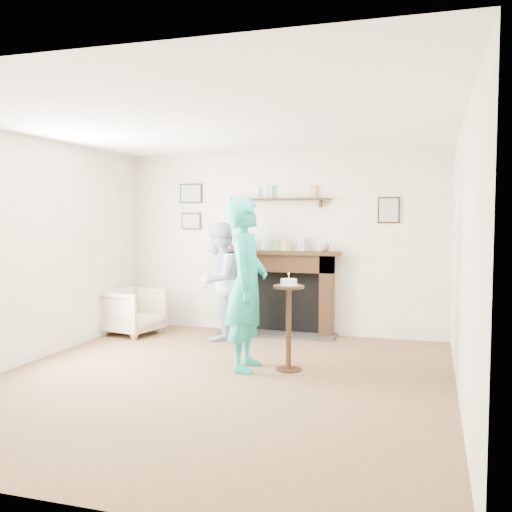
# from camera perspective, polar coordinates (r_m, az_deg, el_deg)

# --- Properties ---
(ground) EXTENTS (5.00, 5.00, 0.00)m
(ground) POSITION_cam_1_polar(r_m,az_deg,el_deg) (5.75, -3.93, -12.37)
(ground) COLOR brown
(ground) RESTS_ON ground
(room_shell) EXTENTS (4.54, 5.02, 2.52)m
(room_shell) POSITION_cam_1_polar(r_m,az_deg,el_deg) (6.17, -1.70, 4.02)
(room_shell) COLOR beige
(room_shell) RESTS_ON ground
(armchair) EXTENTS (0.82, 0.80, 0.63)m
(armchair) POSITION_cam_1_polar(r_m,az_deg,el_deg) (8.08, -12.16, -7.66)
(armchair) COLOR #C1B68F
(armchair) RESTS_ON ground
(man) EXTENTS (0.69, 0.83, 1.54)m
(man) POSITION_cam_1_polar(r_m,az_deg,el_deg) (7.64, -3.72, -8.25)
(man) COLOR silver
(man) RESTS_ON ground
(woman) EXTENTS (0.49, 0.70, 1.81)m
(woman) POSITION_cam_1_polar(r_m,az_deg,el_deg) (6.17, -0.96, -11.22)
(woman) COLOR teal
(woman) RESTS_ON ground
(pedestal_table) EXTENTS (0.32, 0.32, 1.03)m
(pedestal_table) POSITION_cam_1_polar(r_m,az_deg,el_deg) (6.00, 3.28, -5.47)
(pedestal_table) COLOR black
(pedestal_table) RESTS_ON ground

